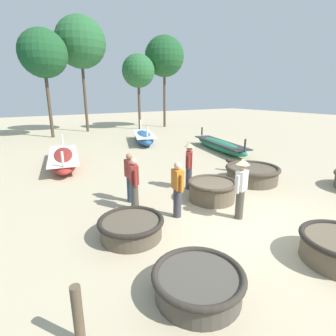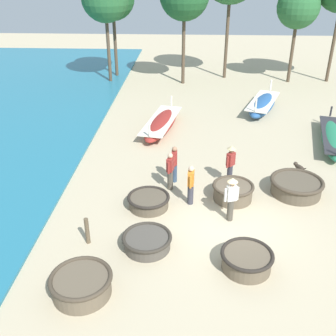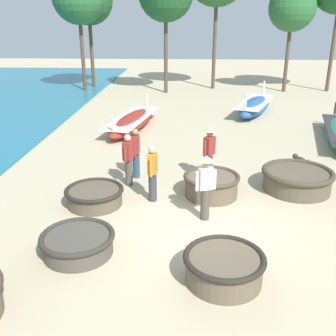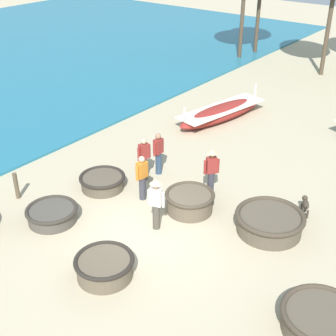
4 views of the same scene
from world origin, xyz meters
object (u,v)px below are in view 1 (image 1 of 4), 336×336
object	(u,v)px
coracle_far_left	(198,282)
tree_leftmost	(164,57)
coracle_beside_post	(212,190)
coracle_center	(131,227)
long_boat_blue_hull	(144,137)
fisherman_by_coracle	(134,183)
long_boat_green_hull	(220,145)
tree_right_mid	(80,43)
coracle_front_left	(252,173)
fisherman_standing_right	(130,176)
tree_left_mid	(138,71)
dog	(232,163)
fisherman_hauling	(241,185)
fisherman_standing_left	(189,163)
long_boat_ochre_hull	(64,159)
mooring_post_mid_beach	(78,316)
tree_tall_back	(43,54)
fisherman_with_hat	(177,188)

from	to	relation	value
coracle_far_left	tree_leftmost	distance (m)	24.21
coracle_beside_post	coracle_far_left	xyz separation A→B (m)	(-2.96, -3.03, -0.09)
coracle_beside_post	coracle_center	bearing A→B (deg)	-167.26
long_boat_blue_hull	fisherman_by_coracle	distance (m)	10.87
long_boat_blue_hull	coracle_center	bearing A→B (deg)	-118.36
long_boat_green_hull	tree_right_mid	world-z (taller)	tree_right_mid
long_boat_green_hull	coracle_front_left	bearing A→B (deg)	-120.65
coracle_beside_post	fisherman_by_coracle	size ratio (longest dim) A/B	1.00
fisherman_standing_right	tree_left_mid	world-z (taller)	tree_left_mid
coracle_beside_post	long_boat_green_hull	distance (m)	7.71
dog	fisherman_hauling	bearing A→B (deg)	-133.01
fisherman_standing_left	fisherman_hauling	size ratio (longest dim) A/B	1.00
long_boat_ochre_hull	coracle_beside_post	bearing A→B (deg)	-65.33
mooring_post_mid_beach	tree_leftmost	size ratio (longest dim) A/B	0.11
fisherman_standing_left	coracle_front_left	bearing A→B (deg)	-15.41
long_boat_blue_hull	tree_tall_back	bearing A→B (deg)	129.90
fisherman_with_hat	dog	xyz separation A→B (m)	(4.55, 2.42, -0.46)
coracle_far_left	dog	size ratio (longest dim) A/B	2.58
long_boat_green_hull	long_boat_blue_hull	bearing A→B (deg)	119.47
fisherman_hauling	tree_right_mid	world-z (taller)	tree_right_mid
coracle_front_left	fisherman_with_hat	world-z (taller)	fisherman_with_hat
coracle_beside_post	coracle_far_left	world-z (taller)	coracle_beside_post
coracle_far_left	fisherman_hauling	distance (m)	3.27
mooring_post_mid_beach	tree_tall_back	world-z (taller)	tree_tall_back
coracle_beside_post	long_boat_green_hull	bearing A→B (deg)	45.29
coracle_far_left	fisherman_by_coracle	bearing A→B (deg)	81.35
fisherman_standing_right	tree_left_mid	bearing A→B (deg)	62.89
fisherman_standing_left	fisherman_standing_right	world-z (taller)	fisherman_standing_left
dog	mooring_post_mid_beach	size ratio (longest dim) A/B	0.66
coracle_center	coracle_far_left	size ratio (longest dim) A/B	0.99
fisherman_by_coracle	tree_tall_back	world-z (taller)	tree_tall_back
fisherman_standing_right	tree_left_mid	distance (m)	18.12
fisherman_hauling	tree_left_mid	size ratio (longest dim) A/B	0.25
fisherman_standing_left	dog	size ratio (longest dim) A/B	2.72
fisherman_by_coracle	fisherman_standing_right	xyz separation A→B (m)	(0.14, 0.61, 0.00)
fisherman_with_hat	mooring_post_mid_beach	world-z (taller)	fisherman_with_hat
long_boat_ochre_hull	fisherman_by_coracle	xyz separation A→B (m)	(0.76, -6.25, 0.50)
long_boat_blue_hull	long_boat_green_hull	world-z (taller)	long_boat_blue_hull
coracle_front_left	coracle_beside_post	xyz separation A→B (m)	(-2.49, -0.53, 0.00)
coracle_front_left	fisherman_hauling	bearing A→B (deg)	-144.99
fisherman_standing_left	dog	world-z (taller)	fisherman_standing_left
long_boat_ochre_hull	fisherman_hauling	world-z (taller)	fisherman_hauling
fisherman_standing_right	tree_tall_back	world-z (taller)	tree_tall_back
long_boat_ochre_hull	tree_left_mid	distance (m)	14.26
coracle_front_left	fisherman_standing_right	world-z (taller)	fisherman_standing_right
long_boat_ochre_hull	coracle_center	bearing A→B (deg)	-89.77
long_boat_ochre_hull	tree_right_mid	xyz separation A→B (m)	(4.20, 11.00, 6.98)
dog	mooring_post_mid_beach	distance (m)	9.24
fisherman_with_hat	tree_right_mid	bearing A→B (deg)	81.78
coracle_front_left	coracle_center	world-z (taller)	coracle_front_left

